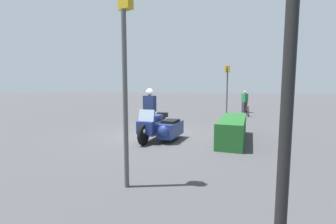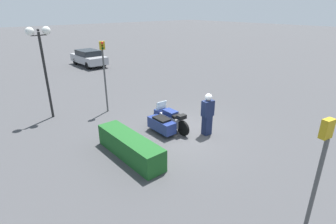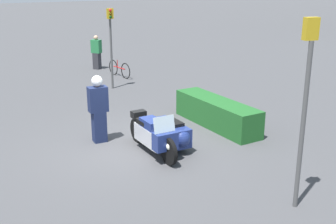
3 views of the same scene
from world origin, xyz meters
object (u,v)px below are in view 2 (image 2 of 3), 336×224
twin_lamp_post (41,47)px  police_motorcycle (165,121)px  traffic_light_far (318,169)px  hedge_bush_curbside (130,146)px  traffic_light_near (104,67)px  parked_car_background (89,57)px  officer_rider (208,113)px

twin_lamp_post → police_motorcycle: bearing=-145.9°
twin_lamp_post → traffic_light_far: 11.99m
police_motorcycle → hedge_bush_curbside: bearing=111.1°
traffic_light_near → twin_lamp_post: bearing=-98.8°
parked_car_background → police_motorcycle: bearing=166.1°
police_motorcycle → officer_rider: officer_rider is taller
twin_lamp_post → traffic_light_far: twin_lamp_post is taller
traffic_light_near → hedge_bush_curbside: bearing=-3.0°
twin_lamp_post → parked_car_background: (10.63, -6.89, -2.70)m
traffic_light_near → parked_car_background: bearing=175.3°
hedge_bush_curbside → parked_car_background: 17.50m
twin_lamp_post → traffic_light_far: bearing=-171.4°
police_motorcycle → officer_rider: bearing=-141.1°
officer_rider → parked_car_background: officer_rider is taller
police_motorcycle → traffic_light_far: bearing=168.0°
officer_rider → traffic_light_far: bearing=-22.6°
twin_lamp_post → traffic_light_near: bearing=-114.5°
hedge_bush_curbside → twin_lamp_post: bearing=9.1°
traffic_light_far → police_motorcycle: bearing=-1.9°
twin_lamp_post → traffic_light_near: 2.96m
traffic_light_far → parked_car_background: traffic_light_far is taller
traffic_light_near → traffic_light_far: size_ratio=1.13×
officer_rider → traffic_light_near: (5.28, 2.00, 1.41)m
officer_rider → twin_lamp_post: bearing=-140.5°
hedge_bush_curbside → traffic_light_far: (-5.97, -0.85, 1.73)m
hedge_bush_curbside → traffic_light_far: traffic_light_far is taller
parked_car_background → hedge_bush_curbside: bearing=159.1°
traffic_light_near → traffic_light_far: (-10.64, 0.73, -0.25)m
police_motorcycle → parked_car_background: bearing=-12.0°
parked_car_background → traffic_light_far: bearing=166.1°
parked_car_background → twin_lamp_post: bearing=146.0°
hedge_bush_curbside → traffic_light_near: bearing=-18.7°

